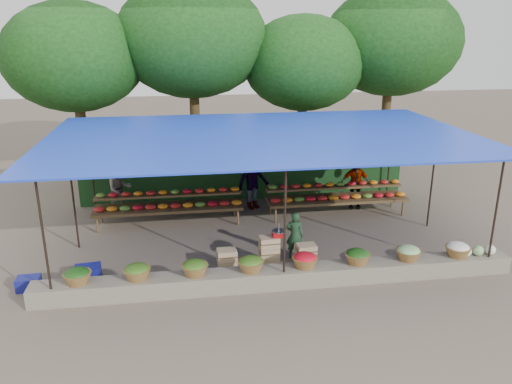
{
  "coord_description": "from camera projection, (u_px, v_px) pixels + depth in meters",
  "views": [
    {
      "loc": [
        -2.07,
        -12.36,
        5.42
      ],
      "look_at": [
        -0.13,
        0.2,
        1.21
      ],
      "focal_mm": 35.0,
      "sensor_mm": 36.0,
      "label": 1
    }
  ],
  "objects": [
    {
      "name": "fruit_table_left",
      "position": [
        169.0,
        203.0,
        14.31
      ],
      "size": [
        4.21,
        0.95,
        0.93
      ],
      "color": "#43331B",
      "rests_on": "ground"
    },
    {
      "name": "tree_row",
      "position": [
        249.0,
        48.0,
        17.9
      ],
      "size": [
        16.51,
        5.5,
        7.12
      ],
      "color": "#3B2C15",
      "rests_on": "ground"
    },
    {
      "name": "produce_baskets",
      "position": [
        278.0,
        262.0,
        10.83
      ],
      "size": [
        8.98,
        0.58,
        0.34
      ],
      "color": "brown",
      "rests_on": "stone_curb"
    },
    {
      "name": "stone_curb",
      "position": [
        282.0,
        277.0,
        10.95
      ],
      "size": [
        10.6,
        0.55,
        0.4
      ],
      "primitive_type": "cube",
      "color": "#696454",
      "rests_on": "ground"
    },
    {
      "name": "crate_counter",
      "position": [
        268.0,
        255.0,
        11.76
      ],
      "size": [
        2.36,
        0.36,
        0.77
      ],
      "color": "#9D7659",
      "rests_on": "ground"
    },
    {
      "name": "vendor_seated",
      "position": [
        295.0,
        235.0,
        12.13
      ],
      "size": [
        0.51,
        0.43,
        1.2
      ],
      "primitive_type": "imported",
      "rotation": [
        0.0,
        0.0,
        2.77
      ],
      "color": "#1B3C23",
      "rests_on": "ground"
    },
    {
      "name": "fruit_table_right",
      "position": [
        337.0,
        195.0,
        15.04
      ],
      "size": [
        4.21,
        0.95,
        0.93
      ],
      "color": "#43331B",
      "rests_on": "ground"
    },
    {
      "name": "stall_canopy",
      "position": [
        262.0,
        139.0,
        12.81
      ],
      "size": [
        10.8,
        6.6,
        2.82
      ],
      "color": "black",
      "rests_on": "ground"
    },
    {
      "name": "customer_left",
      "position": [
        119.0,
        189.0,
        15.12
      ],
      "size": [
        0.89,
        0.79,
        1.51
      ],
      "primitive_type": "imported",
      "rotation": [
        0.0,
        0.0,
        0.35
      ],
      "color": "slate",
      "rests_on": "ground"
    },
    {
      "name": "customer_mid",
      "position": [
        254.0,
        180.0,
        15.39
      ],
      "size": [
        1.38,
        1.16,
        1.85
      ],
      "primitive_type": "imported",
      "rotation": [
        0.0,
        0.0,
        0.48
      ],
      "color": "slate",
      "rests_on": "ground"
    },
    {
      "name": "blue_crate_front",
      "position": [
        29.0,
        283.0,
        10.79
      ],
      "size": [
        0.5,
        0.37,
        0.29
      ],
      "primitive_type": "cube",
      "rotation": [
        0.0,
        0.0,
        0.03
      ],
      "color": "navy",
      "rests_on": "ground"
    },
    {
      "name": "weighing_scale",
      "position": [
        279.0,
        233.0,
        11.63
      ],
      "size": [
        0.31,
        0.31,
        0.33
      ],
      "color": "red",
      "rests_on": "crate_counter"
    },
    {
      "name": "blue_crate_back",
      "position": [
        88.0,
        273.0,
        11.18
      ],
      "size": [
        0.61,
        0.47,
        0.34
      ],
      "primitive_type": "cube",
      "rotation": [
        0.0,
        0.0,
        0.11
      ],
      "color": "navy",
      "rests_on": "ground"
    },
    {
      "name": "ground",
      "position": [
        262.0,
        236.0,
        13.6
      ],
      "size": [
        60.0,
        60.0,
        0.0
      ],
      "primitive_type": "plane",
      "color": "#675A4B",
      "rests_on": "ground"
    },
    {
      "name": "netting_backdrop",
      "position": [
        246.0,
        162.0,
        16.16
      ],
      "size": [
        10.6,
        0.06,
        2.5
      ],
      "primitive_type": "cube",
      "color": "#18441F",
      "rests_on": "ground"
    },
    {
      "name": "customer_right",
      "position": [
        355.0,
        184.0,
        15.49
      ],
      "size": [
        0.98,
        0.54,
        1.58
      ],
      "primitive_type": "imported",
      "rotation": [
        0.0,
        0.0,
        -0.17
      ],
      "color": "slate",
      "rests_on": "ground"
    }
  ]
}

